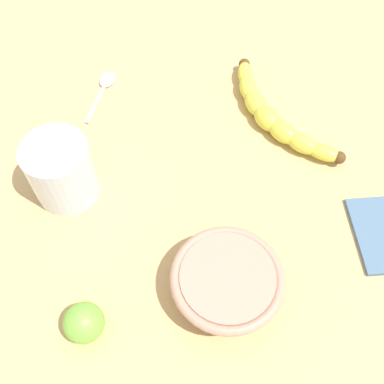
# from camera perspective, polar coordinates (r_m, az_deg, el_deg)

# --- Properties ---
(wooden_tabletop) EXTENTS (1.20, 1.20, 0.03)m
(wooden_tabletop) POSITION_cam_1_polar(r_m,az_deg,el_deg) (0.64, -2.87, 1.01)
(wooden_tabletop) COLOR tan
(wooden_tabletop) RESTS_ON ground
(banana) EXTENTS (0.07, 0.24, 0.03)m
(banana) POSITION_cam_1_polar(r_m,az_deg,el_deg) (0.69, 10.22, 9.53)
(banana) COLOR #DEDB47
(banana) RESTS_ON wooden_tabletop
(smoothie_glass) EXTENTS (0.09, 0.09, 0.09)m
(smoothie_glass) POSITION_cam_1_polar(r_m,az_deg,el_deg) (0.61, -16.13, 2.49)
(smoothie_glass) COLOR silver
(smoothie_glass) RESTS_ON wooden_tabletop
(ceramic_bowl) EXTENTS (0.13, 0.13, 0.05)m
(ceramic_bowl) POSITION_cam_1_polar(r_m,az_deg,el_deg) (0.53, 4.41, -11.30)
(ceramic_bowl) COLOR tan
(ceramic_bowl) RESTS_ON wooden_tabletop
(lime_fruit) EXTENTS (0.05, 0.05, 0.05)m
(lime_fruit) POSITION_cam_1_polar(r_m,az_deg,el_deg) (0.53, -13.49, -15.75)
(lime_fruit) COLOR #75C142
(lime_fruit) RESTS_ON wooden_tabletop
(teaspoon) EXTENTS (0.09, 0.09, 0.01)m
(teaspoon) POSITION_cam_1_polar(r_m,az_deg,el_deg) (0.75, -10.80, 13.45)
(teaspoon) COLOR silver
(teaspoon) RESTS_ON wooden_tabletop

